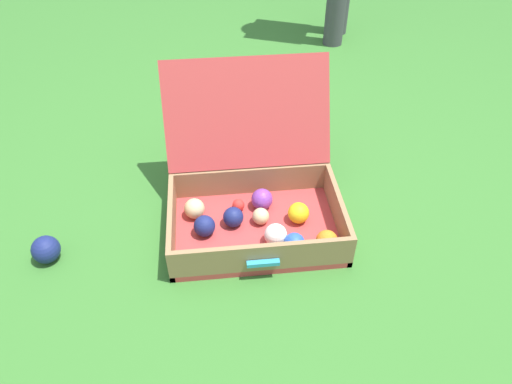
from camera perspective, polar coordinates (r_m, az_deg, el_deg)
name	(u,v)px	position (r m, az deg, el deg)	size (l,w,h in m)	color
ground_plane	(279,225)	(1.83, 2.80, -3.99)	(16.00, 16.00, 0.00)	#336B28
open_suitcase	(255,196)	(1.78, -0.16, -0.46)	(0.63, 0.64, 0.52)	#B23838
stray_ball_on_grass	(46,249)	(1.83, -23.75, -6.29)	(0.10, 0.10, 0.10)	navy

